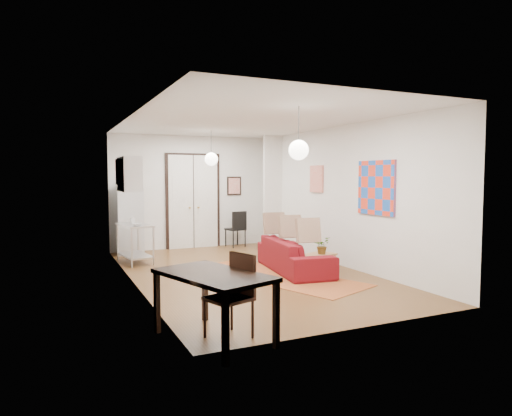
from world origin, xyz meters
name	(u,v)px	position (x,y,z in m)	size (l,w,h in m)	color
floor	(246,273)	(0.00, 0.00, 0.00)	(7.00, 7.00, 0.00)	brown
ceiling	(246,121)	(0.00, 0.00, 2.90)	(4.20, 7.00, 0.02)	silver
wall_back	(193,192)	(0.00, 3.50, 1.45)	(4.20, 0.02, 2.90)	white
wall_front	(360,210)	(0.00, -3.50, 1.45)	(4.20, 0.02, 2.90)	white
wall_left	(133,200)	(-2.10, 0.00, 1.45)	(0.02, 7.00, 2.90)	white
wall_right	(338,196)	(2.10, 0.00, 1.45)	(0.02, 7.00, 2.90)	white
double_doors	(193,202)	(0.00, 3.46, 1.20)	(1.44, 0.06, 2.50)	white
stub_partition	(273,192)	(1.85, 2.55, 1.45)	(0.50, 0.10, 2.90)	white
wall_cabinet	(129,174)	(-1.92, 1.50, 1.90)	(0.35, 1.00, 0.70)	silver
painting_popart	(376,188)	(2.08, -1.25, 1.65)	(0.05, 1.00, 1.00)	red
painting_abstract	(317,179)	(2.08, 0.80, 1.80)	(0.05, 0.50, 0.60)	#EEDEC7
poster_back	(234,186)	(1.15, 3.47, 1.60)	(0.40, 0.03, 0.50)	red
print_left	(118,172)	(-2.07, 2.00, 1.95)	(0.03, 0.44, 0.54)	olive
pendant_back	(211,159)	(0.00, 2.00, 2.25)	(0.30, 0.30, 0.80)	white
pendant_front	(299,150)	(0.00, -2.00, 2.25)	(0.30, 0.30, 0.80)	white
kilim_rug	(276,276)	(0.40, -0.47, 0.00)	(1.31, 3.49, 0.01)	#AC5D2B
sofa	(294,255)	(0.93, -0.23, 0.32)	(0.85, 2.18, 0.64)	maroon
coffee_table	(317,257)	(1.33, -0.45, 0.30)	(0.87, 0.69, 0.34)	tan
potted_plant	(322,245)	(1.43, -0.45, 0.51)	(0.26, 0.30, 0.33)	#327033
kitchen_counter	(135,239)	(-1.75, 1.97, 0.52)	(0.69, 1.15, 0.83)	#BBBEC1
bowl	(137,225)	(-1.75, 1.67, 0.85)	(0.20, 0.20, 0.05)	white
soap_bottle	(133,219)	(-1.75, 2.22, 0.92)	(0.08, 0.08, 0.17)	teal
fridge	(131,219)	(-1.64, 3.14, 0.83)	(0.59, 0.59, 1.66)	silver
dining_table	(214,280)	(-1.75, -3.15, 0.69)	(1.19, 1.58, 0.77)	black
dining_chair_near	(226,288)	(-1.57, -3.05, 0.56)	(0.57, 0.70, 0.96)	#3B1E12
dining_chair_far	(226,288)	(-1.57, -3.05, 0.56)	(0.57, 0.70, 0.96)	#3B1E12
black_side_chair	(234,225)	(1.05, 3.24, 0.55)	(0.50, 0.51, 0.95)	black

